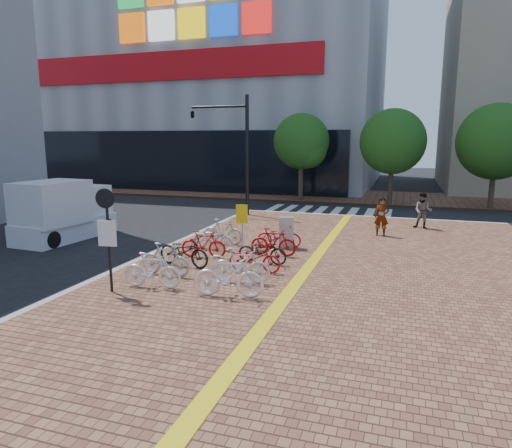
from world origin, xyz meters
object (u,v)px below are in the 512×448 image
(bike_5, at_px, (223,232))
(utility_box, at_px, (286,232))
(bike_10, at_px, (273,242))
(pedestrian_b, at_px, (423,211))
(bike_7, at_px, (241,265))
(bike_3, at_px, (203,244))
(notice_sign, at_px, (107,228))
(bike_0, at_px, (152,270))
(traffic_light_pole, at_px, (221,133))
(bike_6, at_px, (228,276))
(bike_11, at_px, (279,236))
(bike_1, at_px, (166,259))
(bike_4, at_px, (214,238))
(bike_9, at_px, (262,251))
(yellow_sign, at_px, (242,218))
(bike_8, at_px, (254,258))
(bike_2, at_px, (184,251))
(box_truck, at_px, (63,211))
(pedestrian_a, at_px, (382,217))

(bike_5, height_order, utility_box, utility_box)
(bike_10, xyz_separation_m, pedestrian_b, (5.35, 7.18, 0.34))
(bike_7, bearing_deg, bike_3, 36.29)
(bike_3, relative_size, notice_sign, 0.56)
(bike_7, relative_size, pedestrian_b, 1.04)
(bike_0, xyz_separation_m, traffic_light_pole, (-3.17, 13.05, 4.02))
(bike_5, xyz_separation_m, utility_box, (2.60, 0.22, 0.10))
(bike_6, height_order, bike_11, bike_6)
(bike_1, distance_m, bike_4, 3.60)
(bike_9, bearing_deg, yellow_sign, 38.06)
(bike_11, relative_size, utility_box, 1.42)
(bike_9, relative_size, traffic_light_pole, 0.26)
(bike_5, height_order, notice_sign, notice_sign)
(bike_5, xyz_separation_m, bike_8, (2.45, -3.32, -0.05))
(bike_5, height_order, bike_7, bike_7)
(bike_3, relative_size, bike_9, 0.94)
(bike_2, height_order, bike_4, bike_2)
(bike_0, distance_m, bike_10, 5.14)
(utility_box, xyz_separation_m, traffic_light_pole, (-5.60, 7.04, 3.93))
(bike_7, bearing_deg, notice_sign, 113.23)
(pedestrian_b, bearing_deg, bike_4, -123.86)
(bike_3, distance_m, box_truck, 7.60)
(pedestrian_a, bearing_deg, bike_9, -123.05)
(bike_8, xyz_separation_m, pedestrian_a, (3.59, 7.01, 0.39))
(bike_11, distance_m, notice_sign, 7.40)
(bike_8, xyz_separation_m, bike_11, (-0.11, 3.42, -0.01))
(bike_0, height_order, utility_box, utility_box)
(bike_4, distance_m, utility_box, 2.84)
(pedestrian_a, bearing_deg, pedestrian_b, 50.34)
(bike_7, bearing_deg, pedestrian_b, -34.89)
(bike_7, relative_size, traffic_light_pole, 0.27)
(bike_6, relative_size, bike_7, 1.09)
(bike_6, bearing_deg, bike_7, -3.66)
(pedestrian_b, distance_m, yellow_sign, 9.32)
(notice_sign, bearing_deg, bike_4, 81.89)
(utility_box, height_order, yellow_sign, yellow_sign)
(bike_7, distance_m, bike_11, 4.67)
(bike_3, relative_size, yellow_sign, 0.97)
(bike_4, distance_m, bike_7, 4.30)
(pedestrian_b, height_order, traffic_light_pole, traffic_light_pole)
(bike_4, bearing_deg, bike_8, -125.46)
(bike_5, distance_m, traffic_light_pole, 8.83)
(bike_5, relative_size, bike_8, 0.98)
(bike_0, relative_size, bike_9, 0.99)
(pedestrian_a, bearing_deg, bike_5, -150.58)
(bike_3, distance_m, bike_10, 2.54)
(pedestrian_a, xyz_separation_m, notice_sign, (-6.78, -10.18, 0.99))
(bike_4, bearing_deg, pedestrian_a, -43.49)
(bike_4, xyz_separation_m, box_truck, (-7.32, 0.31, 0.62))
(bike_0, relative_size, utility_box, 1.41)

